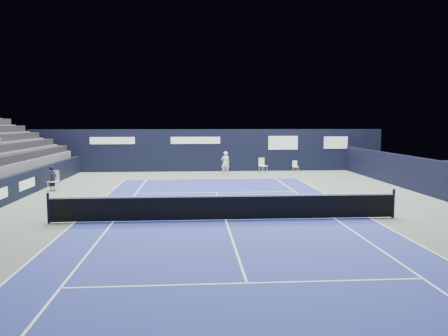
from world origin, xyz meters
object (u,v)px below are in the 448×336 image
object	(u,v)px
line_judge_chair	(54,179)
tennis_player	(225,163)
folding_chair_back_a	(262,163)
folding_chair_back_b	(295,165)
tennis_net	(226,207)

from	to	relation	value
line_judge_chair	tennis_player	xyz separation A→B (m)	(9.61, 6.41, 0.20)
folding_chair_back_a	line_judge_chair	bearing A→B (deg)	-173.28
tennis_player	folding_chair_back_b	bearing A→B (deg)	14.91
folding_chair_back_b	tennis_net	world-z (taller)	tennis_net
folding_chair_back_a	folding_chair_back_b	bearing A→B (deg)	-17.79
folding_chair_back_b	tennis_net	xyz separation A→B (m)	(-6.28, -15.50, 0.04)
tennis_net	tennis_player	bearing A→B (deg)	85.80
tennis_net	tennis_player	world-z (taller)	tennis_player
folding_chair_back_a	tennis_player	xyz separation A→B (m)	(-2.74, -1.10, 0.10)
tennis_player	folding_chair_back_a	bearing A→B (deg)	21.87
line_judge_chair	tennis_net	bearing A→B (deg)	-35.26
folding_chair_back_b	tennis_net	size ratio (longest dim) A/B	0.06
line_judge_chair	tennis_player	bearing A→B (deg)	40.32
folding_chair_back_b	tennis_net	distance (m)	16.72
tennis_player	tennis_net	bearing A→B (deg)	-94.20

